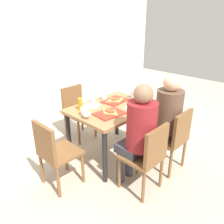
{
  "coord_description": "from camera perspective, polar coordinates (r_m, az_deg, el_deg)",
  "views": [
    {
      "loc": [
        -1.99,
        -1.91,
        1.85
      ],
      "look_at": [
        0.0,
        0.0,
        0.66
      ],
      "focal_mm": 35.83,
      "sensor_mm": 36.0,
      "label": 1
    }
  ],
  "objects": [
    {
      "name": "soda_can",
      "position": [
        3.29,
        5.33,
        4.54
      ],
      "size": [
        0.07,
        0.07,
        0.12
      ],
      "primitive_type": "cylinder",
      "color": "#B7BCC6",
      "rests_on": "main_table"
    },
    {
      "name": "chair_near_right",
      "position": [
        2.87,
        15.47,
        -6.03
      ],
      "size": [
        0.4,
        0.4,
        0.83
      ],
      "color": "brown",
      "rests_on": "ground_plane"
    },
    {
      "name": "person_in_red",
      "position": [
        2.4,
        6.79,
        -4.59
      ],
      "size": [
        0.32,
        0.42,
        1.24
      ],
      "color": "#383842",
      "rests_on": "ground_plane"
    },
    {
      "name": "paper_plate_near_edge",
      "position": [
        2.95,
        5.36,
        1.08
      ],
      "size": [
        0.22,
        0.22,
        0.01
      ],
      "primitive_type": "cylinder",
      "color": "white",
      "rests_on": "main_table"
    },
    {
      "name": "back_wall",
      "position": [
        5.5,
        -25.92,
        16.47
      ],
      "size": [
        10.0,
        0.1,
        2.8
      ],
      "primitive_type": "cube",
      "color": "silver",
      "rests_on": "ground_plane"
    },
    {
      "name": "chair_left_end",
      "position": [
        2.58,
        -14.65,
        -9.51
      ],
      "size": [
        0.4,
        0.4,
        0.83
      ],
      "color": "brown",
      "rests_on": "ground_plane"
    },
    {
      "name": "paper_plate_center",
      "position": [
        3.02,
        -5.23,
        1.64
      ],
      "size": [
        0.22,
        0.22,
        0.01
      ],
      "primitive_type": "cylinder",
      "color": "white",
      "rests_on": "main_table"
    },
    {
      "name": "plastic_cup_b",
      "position": [
        2.76,
        5.6,
        0.52
      ],
      "size": [
        0.07,
        0.07,
        0.1
      ],
      "primitive_type": "cylinder",
      "color": "white",
      "rests_on": "main_table"
    },
    {
      "name": "pizza_slice_b",
      "position": [
        3.19,
        0.83,
        3.3
      ],
      "size": [
        0.25,
        0.2,
        0.02
      ],
      "color": "tan",
      "rests_on": "tray_red_far"
    },
    {
      "name": "ground_plane",
      "position": [
        3.33,
        0.0,
        -10.64
      ],
      "size": [
        10.0,
        10.0,
        0.02
      ],
      "primitive_type": "cube",
      "color": "#B7A893"
    },
    {
      "name": "chair_near_left",
      "position": [
        2.46,
        9.14,
        -10.69
      ],
      "size": [
        0.4,
        0.4,
        0.83
      ],
      "color": "brown",
      "rests_on": "ground_plane"
    },
    {
      "name": "plastic_cup_d",
      "position": [
        3.21,
        -2.09,
        3.89
      ],
      "size": [
        0.07,
        0.07,
        0.1
      ],
      "primitive_type": "cylinder",
      "color": "white",
      "rests_on": "main_table"
    },
    {
      "name": "chair_far_side",
      "position": [
        3.62,
        -9.09,
        0.92
      ],
      "size": [
        0.4,
        0.4,
        0.83
      ],
      "color": "brown",
      "rests_on": "ground_plane"
    },
    {
      "name": "plastic_cup_a",
      "position": [
        3.18,
        -4.88,
        3.63
      ],
      "size": [
        0.07,
        0.07,
        0.1
      ],
      "primitive_type": "cylinder",
      "color": "white",
      "rests_on": "main_table"
    },
    {
      "name": "person_in_brown_jacket",
      "position": [
        2.82,
        13.54,
        -0.75
      ],
      "size": [
        0.32,
        0.42,
        1.24
      ],
      "color": "#383842",
      "rests_on": "ground_plane"
    },
    {
      "name": "main_table",
      "position": [
        3.01,
        0.0,
        -0.47
      ],
      "size": [
        1.09,
        0.82,
        0.73
      ],
      "color": "#9E7247",
      "rests_on": "ground_plane"
    },
    {
      "name": "condiment_bottle",
      "position": [
        2.88,
        -8.12,
        2.02
      ],
      "size": [
        0.06,
        0.06,
        0.16
      ],
      "primitive_type": "cylinder",
      "color": "orange",
      "rests_on": "main_table"
    },
    {
      "name": "tray_red_far",
      "position": [
        3.18,
        0.78,
        2.93
      ],
      "size": [
        0.39,
        0.3,
        0.02
      ],
      "primitive_type": "cube",
      "rotation": [
        0.0,
        0.0,
        0.12
      ],
      "color": "red",
      "rests_on": "main_table"
    },
    {
      "name": "plastic_cup_c",
      "position": [
        2.73,
        -7.27,
        0.12
      ],
      "size": [
        0.07,
        0.07,
        0.1
      ],
      "primitive_type": "cylinder",
      "color": "white",
      "rests_on": "main_table"
    },
    {
      "name": "tray_red_near",
      "position": [
        2.76,
        -0.59,
        -0.4
      ],
      "size": [
        0.38,
        0.3,
        0.02
      ],
      "primitive_type": "cube",
      "rotation": [
        0.0,
        0.0,
        -0.1
      ],
      "color": "red",
      "rests_on": "main_table"
    },
    {
      "name": "foil_bundle",
      "position": [
        2.65,
        -6.6,
        -0.53
      ],
      "size": [
        0.1,
        0.1,
        0.1
      ],
      "primitive_type": "sphere",
      "color": "silver",
      "rests_on": "main_table"
    },
    {
      "name": "pizza_slice_a",
      "position": [
        2.78,
        -0.56,
        0.25
      ],
      "size": [
        0.15,
        0.22,
        0.02
      ],
      "color": "#C68C47",
      "rests_on": "tray_red_near"
    }
  ]
}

